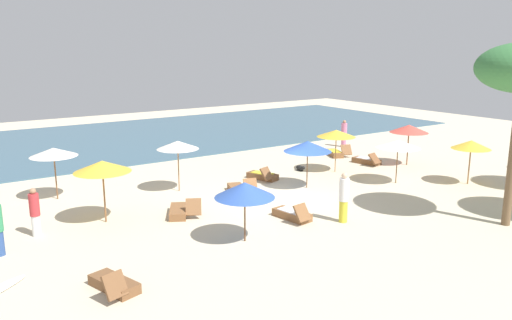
% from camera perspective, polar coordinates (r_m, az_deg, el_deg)
% --- Properties ---
extents(ground_plane, '(60.00, 60.00, 0.00)m').
position_cam_1_polar(ground_plane, '(20.88, 2.16, -4.44)').
color(ground_plane, beige).
extents(ocean_water, '(48.00, 16.00, 0.06)m').
position_cam_1_polar(ocean_water, '(35.63, -14.31, 2.41)').
color(ocean_water, '#3D6075').
rests_on(ocean_water, ground_plane).
extents(umbrella_0, '(1.80, 1.80, 2.22)m').
position_cam_1_polar(umbrella_0, '(21.80, -8.86, 1.69)').
color(umbrella_0, olive).
rests_on(umbrella_0, ground_plane).
extents(umbrella_1, '(1.89, 1.89, 2.16)m').
position_cam_1_polar(umbrella_1, '(21.99, -21.95, 0.83)').
color(umbrella_1, brown).
rests_on(umbrella_1, ground_plane).
extents(umbrella_2, '(1.73, 1.73, 2.03)m').
position_cam_1_polar(umbrella_2, '(24.70, 23.19, 1.60)').
color(umbrella_2, olive).
rests_on(umbrella_2, ground_plane).
extents(umbrella_3, '(2.00, 2.00, 2.25)m').
position_cam_1_polar(umbrella_3, '(18.46, -17.01, -0.70)').
color(umbrella_3, brown).
rests_on(umbrella_3, ground_plane).
extents(umbrella_4, '(2.12, 2.12, 2.12)m').
position_cam_1_polar(umbrella_4, '(22.20, 5.87, 1.56)').
color(umbrella_4, brown).
rests_on(umbrella_4, ground_plane).
extents(umbrella_5, '(2.00, 2.00, 2.16)m').
position_cam_1_polar(umbrella_5, '(27.62, 16.94, 3.41)').
color(umbrella_5, brown).
rests_on(umbrella_5, ground_plane).
extents(umbrella_6, '(2.02, 2.02, 2.02)m').
position_cam_1_polar(umbrella_6, '(23.75, 15.79, 1.76)').
color(umbrella_6, brown).
rests_on(umbrella_6, ground_plane).
extents(umbrella_7, '(1.95, 1.95, 1.97)m').
position_cam_1_polar(umbrella_7, '(15.97, -1.29, -3.40)').
color(umbrella_7, brown).
rests_on(umbrella_7, ground_plane).
extents(umbrella_8, '(1.92, 1.92, 2.13)m').
position_cam_1_polar(umbrella_8, '(25.29, 9.08, 2.99)').
color(umbrella_8, olive).
rests_on(umbrella_8, ground_plane).
extents(lounger_0, '(1.11, 1.76, 0.72)m').
position_cam_1_polar(lounger_0, '(23.86, 0.79, -1.80)').
color(lounger_0, brown).
rests_on(lounger_0, ground_plane).
extents(lounger_1, '(1.10, 1.74, 0.74)m').
position_cam_1_polar(lounger_1, '(21.63, -1.97, -3.35)').
color(lounger_1, brown).
rests_on(lounger_1, ground_plane).
extents(lounger_2, '(1.24, 1.77, 0.70)m').
position_cam_1_polar(lounger_2, '(29.35, 9.03, 0.80)').
color(lounger_2, brown).
rests_on(lounger_2, ground_plane).
extents(lounger_3, '(0.91, 1.78, 0.68)m').
position_cam_1_polar(lounger_3, '(27.66, 12.47, -0.08)').
color(lounger_3, brown).
rests_on(lounger_3, ground_plane).
extents(lounger_4, '(1.30, 1.75, 0.72)m').
position_cam_1_polar(lounger_4, '(19.05, -8.63, -5.74)').
color(lounger_4, brown).
rests_on(lounger_4, ground_plane).
extents(lounger_5, '(1.01, 1.73, 0.75)m').
position_cam_1_polar(lounger_5, '(13.85, -15.75, -13.38)').
color(lounger_5, brown).
rests_on(lounger_5, ground_plane).
extents(lounger_6, '(0.82, 1.72, 0.73)m').
position_cam_1_polar(lounger_6, '(18.51, 4.19, -6.16)').
color(lounger_6, brown).
rests_on(lounger_6, ground_plane).
extents(person_0, '(0.44, 0.44, 1.65)m').
position_cam_1_polar(person_0, '(18.18, -23.75, -5.42)').
color(person_0, white).
rests_on(person_0, ground_plane).
extents(person_1, '(0.51, 0.51, 1.69)m').
position_cam_1_polar(person_1, '(32.04, 9.93, 2.98)').
color(person_1, '#D17299').
rests_on(person_1, ground_plane).
extents(person_2, '(0.41, 0.41, 1.83)m').
position_cam_1_polar(person_2, '(18.21, 9.91, -4.17)').
color(person_2, yellow).
rests_on(person_2, ground_plane).
extents(dog, '(0.28, 0.63, 0.30)m').
position_cam_1_polar(dog, '(25.57, 5.05, -0.91)').
color(dog, black).
rests_on(dog, ground_plane).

